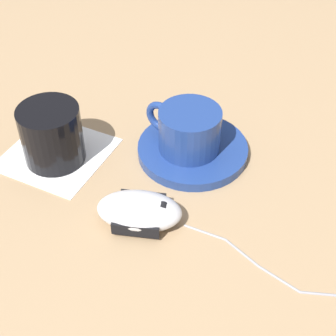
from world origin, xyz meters
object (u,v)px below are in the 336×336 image
object	(u,v)px
saucer	(193,150)
computer_mouse	(140,211)
coffee_cup	(188,129)
drinking_glass	(52,135)

from	to	relation	value
saucer	computer_mouse	world-z (taller)	computer_mouse
saucer	coffee_cup	distance (m)	0.04
coffee_cup	drinking_glass	distance (m)	0.18
saucer	coffee_cup	bearing A→B (deg)	-42.50
coffee_cup	computer_mouse	bearing A→B (deg)	13.81
saucer	computer_mouse	size ratio (longest dim) A/B	1.28
drinking_glass	saucer	bearing A→B (deg)	133.24
saucer	coffee_cup	xyz separation A→B (m)	(0.01, -0.00, 0.04)
saucer	computer_mouse	xyz separation A→B (m)	(0.14, 0.03, 0.01)
computer_mouse	coffee_cup	bearing A→B (deg)	-166.19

